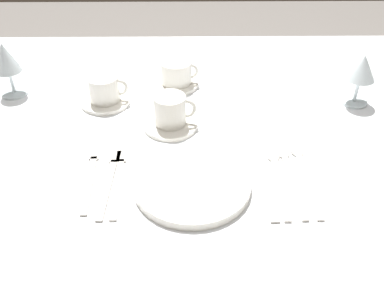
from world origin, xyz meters
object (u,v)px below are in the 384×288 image
(spoon_dessert, at_px, (289,172))
(wine_glass_left, at_px, (362,70))
(fork_salad, at_px, (91,176))
(spoon_tea, at_px, (304,171))
(spoon_soup, at_px, (277,175))
(wine_glass_centre, at_px, (6,60))
(fork_outer, at_px, (118,179))
(coffee_cup_right, at_px, (171,110))
(fork_inner, at_px, (109,180))
(coffee_cup_left, at_px, (105,88))
(dinner_knife, at_px, (265,184))
(dinner_plate, at_px, (193,184))
(coffee_cup_far, at_px, (177,72))

(spoon_dessert, distance_m, wine_glass_left, 0.37)
(fork_salad, bearing_deg, spoon_tea, 1.32)
(spoon_soup, bearing_deg, wine_glass_centre, 152.53)
(spoon_tea, bearing_deg, fork_outer, -176.78)
(fork_salad, bearing_deg, wine_glass_centre, 127.69)
(coffee_cup_right, bearing_deg, fork_inner, -121.88)
(coffee_cup_left, bearing_deg, spoon_dessert, -33.66)
(fork_salad, xyz_separation_m, wine_glass_centre, (-0.26, 0.34, 0.10))
(spoon_dessert, bearing_deg, wine_glass_centre, 153.95)
(spoon_tea, height_order, wine_glass_centre, wine_glass_centre)
(dinner_knife, xyz_separation_m, wine_glass_centre, (-0.63, 0.37, 0.10))
(dinner_plate, distance_m, dinner_knife, 0.15)
(spoon_dessert, relative_size, wine_glass_centre, 1.53)
(fork_inner, xyz_separation_m, spoon_dessert, (0.38, 0.02, -0.00))
(spoon_tea, relative_size, coffee_cup_right, 2.28)
(spoon_soup, distance_m, coffee_cup_right, 0.30)
(fork_inner, distance_m, coffee_cup_far, 0.42)
(fork_inner, height_order, dinner_knife, same)
(fork_outer, relative_size, fork_salad, 1.02)
(coffee_cup_far, bearing_deg, coffee_cup_left, -153.58)
(dinner_plate, distance_m, fork_salad, 0.22)
(spoon_dessert, relative_size, coffee_cup_far, 2.11)
(fork_salad, height_order, wine_glass_left, wine_glass_left)
(fork_inner, bearing_deg, coffee_cup_right, 58.12)
(dinner_knife, height_order, coffee_cup_left, coffee_cup_left)
(spoon_tea, relative_size, wine_glass_left, 1.69)
(dinner_plate, distance_m, coffee_cup_far, 0.42)
(dinner_knife, xyz_separation_m, spoon_tea, (0.09, 0.04, 0.00))
(fork_inner, relative_size, wine_glass_centre, 1.44)
(fork_salad, xyz_separation_m, dinner_knife, (0.36, -0.03, 0.00))
(spoon_dessert, bearing_deg, spoon_soup, -164.44)
(coffee_cup_far, bearing_deg, dinner_plate, -84.70)
(spoon_soup, bearing_deg, spoon_tea, 10.09)
(coffee_cup_left, bearing_deg, dinner_knife, -40.88)
(coffee_cup_right, xyz_separation_m, wine_glass_centre, (-0.43, 0.16, 0.05))
(wine_glass_left, bearing_deg, spoon_tea, -124.45)
(spoon_dessert, xyz_separation_m, wine_glass_centre, (-0.69, 0.34, 0.10))
(fork_salad, distance_m, coffee_cup_left, 0.30)
(fork_salad, bearing_deg, fork_outer, -11.04)
(dinner_knife, relative_size, spoon_tea, 0.98)
(coffee_cup_left, bearing_deg, wine_glass_left, -0.47)
(coffee_cup_far, relative_size, wine_glass_centre, 0.73)
(coffee_cup_right, bearing_deg, coffee_cup_left, 148.10)
(dinner_plate, bearing_deg, coffee_cup_far, 95.30)
(dinner_plate, height_order, fork_inner, dinner_plate)
(coffee_cup_right, relative_size, coffee_cup_far, 0.94)
(fork_outer, bearing_deg, spoon_tea, 3.22)
(coffee_cup_left, height_order, wine_glass_left, wine_glass_left)
(fork_outer, bearing_deg, wine_glass_centre, 132.50)
(dinner_plate, height_order, spoon_dessert, dinner_plate)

